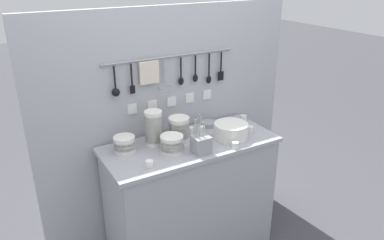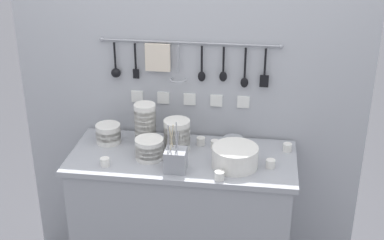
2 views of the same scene
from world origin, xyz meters
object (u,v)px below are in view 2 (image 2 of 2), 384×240
at_px(bowl_stack_nested_right, 177,134).
at_px(plate_stack, 235,157).
at_px(cup_front_right, 271,164).
at_px(steel_mixing_bowl, 233,141).
at_px(cutlery_caddy, 176,160).
at_px(bowl_stack_short_front, 149,149).
at_px(cup_mid_row, 219,176).
at_px(cup_edge_near, 215,144).
at_px(cup_beside_plates, 287,147).
at_px(cup_edge_far, 105,162).
at_px(bowl_stack_tall_left, 108,134).
at_px(bowl_stack_wide_centre, 145,125).
at_px(cup_centre, 201,141).

bearing_deg(bowl_stack_nested_right, plate_stack, -25.52).
relative_size(plate_stack, cup_front_right, 4.93).
height_order(bowl_stack_nested_right, plate_stack, bowl_stack_nested_right).
bearing_deg(plate_stack, steel_mixing_bowl, 95.68).
height_order(plate_stack, steel_mixing_bowl, plate_stack).
bearing_deg(cutlery_caddy, steel_mixing_bowl, 51.34).
height_order(bowl_stack_short_front, plate_stack, bowl_stack_short_front).
distance_m(steel_mixing_bowl, cutlery_caddy, 0.45).
bearing_deg(cup_mid_row, bowl_stack_short_front, 156.48).
relative_size(cup_edge_near, cup_front_right, 1.00).
height_order(bowl_stack_nested_right, cup_edge_near, bowl_stack_nested_right).
xyz_separation_m(cup_edge_near, cup_beside_plates, (0.41, 0.02, 0.00)).
bearing_deg(cup_beside_plates, bowl_stack_short_front, -165.75).
bearing_deg(cutlery_caddy, cup_edge_far, -178.78).
relative_size(bowl_stack_tall_left, bowl_stack_wide_centre, 0.57).
bearing_deg(bowl_stack_nested_right, cutlery_caddy, -82.24).
relative_size(bowl_stack_short_front, steel_mixing_bowl, 1.33).
height_order(bowl_stack_short_front, cup_beside_plates, bowl_stack_short_front).
height_order(cup_edge_far, cup_beside_plates, same).
height_order(cup_front_right, cup_mid_row, same).
distance_m(bowl_stack_wide_centre, cup_front_right, 0.74).
bearing_deg(cup_edge_near, bowl_stack_short_front, -153.28).
height_order(bowl_stack_wide_centre, cup_edge_near, bowl_stack_wide_centre).
bearing_deg(bowl_stack_wide_centre, cup_front_right, -13.75).
relative_size(bowl_stack_tall_left, cup_mid_row, 2.86).
xyz_separation_m(steel_mixing_bowl, cup_edge_far, (-0.66, -0.36, 0.00)).
relative_size(bowl_stack_tall_left, steel_mixing_bowl, 1.22).
relative_size(bowl_stack_short_front, bowl_stack_tall_left, 1.09).
bearing_deg(cup_edge_near, bowl_stack_tall_left, -178.69).
height_order(bowl_stack_nested_right, cup_beside_plates, bowl_stack_nested_right).
bearing_deg(cup_mid_row, cup_beside_plates, 46.18).
xyz_separation_m(cup_edge_near, cup_mid_row, (0.06, -0.35, 0.00)).
xyz_separation_m(cup_edge_near, cup_centre, (-0.08, 0.03, 0.00)).
relative_size(bowl_stack_nested_right, cup_edge_far, 3.46).
bearing_deg(steel_mixing_bowl, bowl_stack_tall_left, -173.55).
relative_size(bowl_stack_nested_right, cup_centre, 3.46).
relative_size(cup_edge_near, cup_beside_plates, 1.00).
xyz_separation_m(plate_stack, cup_beside_plates, (0.28, 0.21, -0.03)).
height_order(steel_mixing_bowl, cup_mid_row, cup_mid_row).
bearing_deg(cup_centre, bowl_stack_wide_centre, -173.17).
distance_m(bowl_stack_tall_left, cup_centre, 0.54).
distance_m(plate_stack, cup_edge_near, 0.24).
bearing_deg(cup_edge_near, bowl_stack_wide_centre, -178.56).
bearing_deg(cup_centre, bowl_stack_nested_right, -154.09).
distance_m(cutlery_caddy, cup_front_right, 0.51).
distance_m(cup_beside_plates, cup_mid_row, 0.51).
xyz_separation_m(bowl_stack_nested_right, cup_front_right, (0.53, -0.15, -0.06)).
height_order(cup_front_right, cup_edge_far, same).
xyz_separation_m(cup_mid_row, cup_centre, (-0.14, 0.37, 0.00)).
relative_size(bowl_stack_nested_right, cup_edge_near, 3.46).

